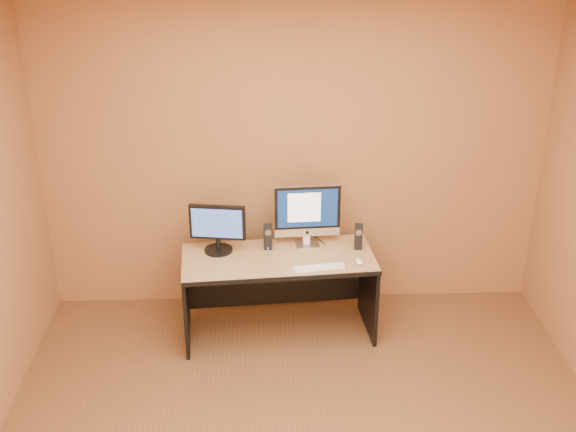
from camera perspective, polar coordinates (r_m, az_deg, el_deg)
The scene contains 11 objects.
walls at distance 3.90m, azimuth 1.82°, elevation -5.23°, with size 4.00×4.00×2.60m, color olive, non-canonical shape.
ceiling at distance 3.44m, azimuth 2.11°, elevation 13.89°, with size 4.00×4.00×0.00m, color white.
desk at distance 5.64m, azimuth -0.75°, elevation -6.29°, with size 1.46×0.64×0.67m, color #A98654, non-canonical shape.
imac at distance 5.55m, azimuth 1.57°, elevation 0.03°, with size 0.52×0.19×0.50m, color #B7B8BC, non-canonical shape.
second_monitor at distance 5.51m, azimuth -5.58°, elevation -1.00°, with size 0.44×0.22×0.38m, color black, non-canonical shape.
speaker_left at distance 5.56m, azimuth -1.61°, elevation -1.65°, with size 0.06×0.07×0.20m, color black, non-canonical shape.
speaker_right at distance 5.59m, azimuth 5.59°, elevation -1.64°, with size 0.06×0.07×0.20m, color black, non-canonical shape.
keyboard at distance 5.32m, azimuth 2.54°, elevation -4.11°, with size 0.39×0.11×0.02m, color silver.
mouse at distance 5.41m, azimuth 5.65°, elevation -3.60°, with size 0.05×0.09×0.03m, color white.
cable_a at distance 5.74m, azimuth 2.46°, elevation -1.87°, with size 0.01×0.01×0.20m, color black.
cable_b at distance 5.72m, azimuth 1.37°, elevation -1.96°, with size 0.01×0.01×0.16m, color black.
Camera 1 is at (-0.25, -3.37, 3.25)m, focal length 45.00 mm.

